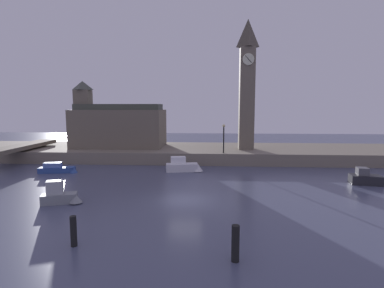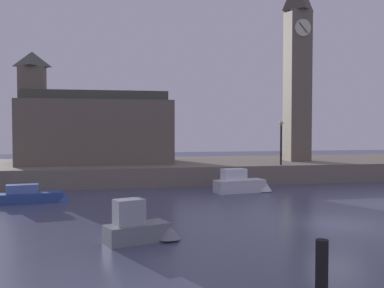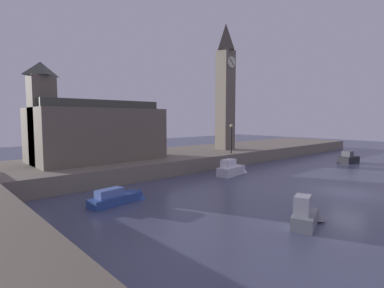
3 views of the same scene
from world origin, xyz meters
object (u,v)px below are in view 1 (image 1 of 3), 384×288
Objects in this scene: clock_tower at (247,83)px; boat_cruiser_grey at (61,196)px; parliament_hall at (117,126)px; mooring_post_left at (74,231)px; boat_tour_blue at (60,169)px; mooring_post_right at (235,244)px; boat_barge_dark at (368,178)px; streetlamp at (224,135)px; boat_ferry_white at (184,166)px.

boat_cruiser_grey is (-15.82, -19.96, -9.63)m from clock_tower.
parliament_hall reaches higher than boat_cruiser_grey.
mooring_post_left reaches higher than boat_tour_blue.
boat_cruiser_grey is at bearing -63.30° from boat_tour_blue.
boat_barge_dark is (13.49, 15.54, -0.34)m from mooring_post_right.
mooring_post_right is 0.54× the size of boat_cruiser_grey.
streetlamp is 24.45m from mooring_post_right.
streetlamp is (-3.11, -3.78, -6.48)m from clock_tower.
boat_tour_blue is at bearing 118.25° from mooring_post_left.
parliament_hall is 7.10× the size of mooring_post_right.
boat_barge_dark is 0.81× the size of boat_tour_blue.
parliament_hall is 14.56m from boat_ferry_white.
clock_tower is 4.76× the size of streetlamp.
parliament_hall is at bearing 160.39° from streetlamp.
mooring_post_left is (6.32, -28.48, -3.69)m from parliament_hall.
clock_tower is 18.96m from parliament_hall.
boat_tour_blue is at bearing 133.46° from mooring_post_right.
clock_tower reaches higher than boat_cruiser_grey.
boat_ferry_white reaches higher than boat_barge_dark.
boat_tour_blue is (-21.13, -9.39, -9.82)m from clock_tower.
boat_cruiser_grey is (-4.12, 7.00, -0.22)m from mooring_post_left.
boat_cruiser_grey is at bearing -84.16° from parliament_hall.
streetlamp is at bearing -129.38° from clock_tower.
streetlamp is 16.12m from boat_barge_dark.
boat_barge_dark is at bearing 33.57° from mooring_post_left.
clock_tower is at bearing 50.62° from streetlamp.
boat_ferry_white is 1.21× the size of boat_barge_dark.
boat_tour_blue is (-9.44, 17.56, -0.41)m from mooring_post_left.
clock_tower reaches higher than boat_barge_dark.
mooring_post_right is 0.40× the size of boat_tour_blue.
mooring_post_left is 8.12m from boat_cruiser_grey.
clock_tower is at bearing 128.76° from boat_barge_dark.
boat_cruiser_grey reaches higher than boat_tour_blue.
mooring_post_left reaches higher than boat_barge_dark.
clock_tower reaches higher than boat_ferry_white.
streetlamp is at bearing 17.29° from boat_tour_blue.
boat_barge_dark is at bearing 16.04° from boat_cruiser_grey.
boat_tour_blue is (-5.31, 10.56, -0.18)m from boat_cruiser_grey.
boat_cruiser_grey is (2.20, -21.49, -3.91)m from parliament_hall.
streetlamp is 2.01× the size of mooring_post_right.
boat_cruiser_grey is 0.74× the size of boat_tour_blue.
boat_barge_dark is at bearing 49.05° from mooring_post_right.
mooring_post_left is at bearing -59.49° from boat_cruiser_grey.
streetlamp is at bearing 69.67° from mooring_post_left.
clock_tower is 25.12m from boat_tour_blue.
parliament_hall is 31.64m from boat_barge_dark.
parliament_hall is (-18.01, 1.53, -5.72)m from clock_tower.
mooring_post_left is at bearing -61.75° from boat_tour_blue.
mooring_post_left is at bearing -77.49° from parliament_hall.
clock_tower is 14.57m from boat_ferry_white.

